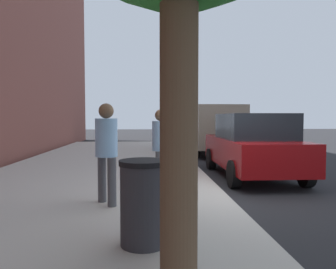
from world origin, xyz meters
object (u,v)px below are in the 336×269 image
Objects in this scene: parked_van_far at (210,126)px; trash_bin at (144,202)px; traffic_signal at (165,98)px; pedestrian_at_meter at (161,142)px; parking_meter at (191,141)px; parked_sedan_near at (252,145)px; pedestrian_bystander at (106,145)px.

trash_bin is at bearing 165.07° from parked_van_far.
parked_van_far is 2.47m from traffic_signal.
traffic_signal reaches higher than pedestrian_at_meter.
parked_sedan_near is at bearing -46.12° from parking_meter.
parked_sedan_near is at bearing -161.55° from traffic_signal.
parked_van_far reaches higher than parked_sedan_near.
traffic_signal is at bearing 86.03° from parked_van_far.
parked_sedan_near is (3.16, -3.62, -0.29)m from pedestrian_bystander.
pedestrian_at_meter is 3.24m from parked_sedan_near.
parked_sedan_near is at bearing 49.38° from pedestrian_at_meter.
parked_sedan_near is at bearing 180.00° from parked_van_far.
parked_van_far is (7.99, -1.98, 0.09)m from parking_meter.
parked_sedan_near is 0.84× the size of parked_van_far.
pedestrian_bystander is at bearing 170.64° from traffic_signal.
pedestrian_at_meter is 1.67× the size of trash_bin.
pedestrian_bystander is at bearing 19.70° from trash_bin.
parked_sedan_near is (1.91, -1.98, -0.27)m from parking_meter.
parked_sedan_near is 6.10m from parked_van_far.
parked_van_far is at bearing -13.94° from parking_meter.
pedestrian_at_meter is 8.25m from traffic_signal.
pedestrian_bystander is 0.49× the size of traffic_signal.
traffic_signal reaches higher than trash_bin.
parked_van_far is (6.09, -0.00, 0.36)m from parked_sedan_near.
parked_van_far reaches higher than trash_bin.
pedestrian_at_meter is at bearing -6.02° from trash_bin.
trash_bin is at bearing -103.47° from pedestrian_bystander.
traffic_signal is (6.23, 2.08, 1.68)m from parked_sedan_near.
traffic_signal is 11.44m from trash_bin.
pedestrian_bystander is 2.04m from trash_bin.
pedestrian_at_meter is at bearing 87.10° from parking_meter.
parking_meter is at bearing -17.42° from trash_bin.
pedestrian_at_meter is (0.03, 0.64, -0.03)m from parking_meter.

